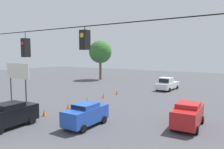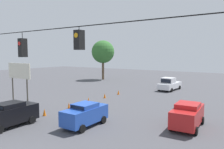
{
  "view_description": "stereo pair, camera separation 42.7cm",
  "coord_description": "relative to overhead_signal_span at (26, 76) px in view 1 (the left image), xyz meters",
  "views": [
    {
      "loc": [
        -9.99,
        5.43,
        5.95
      ],
      "look_at": [
        1.46,
        -12.02,
        4.0
      ],
      "focal_mm": 35.0,
      "sensor_mm": 36.0,
      "label": 1
    },
    {
      "loc": [
        -10.34,
        5.19,
        5.95
      ],
      "look_at": [
        1.46,
        -12.02,
        4.0
      ],
      "focal_mm": 35.0,
      "sensor_mm": 36.0,
      "label": 2
    }
  ],
  "objects": [
    {
      "name": "sedan_black_parked_shoulder",
      "position": [
        6.45,
        -2.87,
        -3.78
      ],
      "size": [
        2.11,
        4.55,
        2.01
      ],
      "color": "black",
      "rests_on": "ground_plane"
    },
    {
      "name": "roadside_billboard",
      "position": [
        12.78,
        -7.87,
        -1.18
      ],
      "size": [
        4.11,
        0.16,
        4.92
      ],
      "color": "#4C473D",
      "rests_on": "ground_plane"
    },
    {
      "name": "traffic_cone_fifth",
      "position": [
        6.99,
        -16.74,
        -4.49
      ],
      "size": [
        0.33,
        0.33,
        0.68
      ],
      "primitive_type": "cone",
      "color": "orange",
      "rests_on": "ground_plane"
    },
    {
      "name": "sedan_red_oncoming_far",
      "position": [
        -5.62,
        -10.96,
        -3.79
      ],
      "size": [
        2.31,
        4.64,
        2.0
      ],
      "color": "red",
      "rests_on": "ground_plane"
    },
    {
      "name": "pickup_truck_white_withflow_deep",
      "position": [
        2.06,
        -28.12,
        -3.85
      ],
      "size": [
        2.51,
        5.54,
        2.12
      ],
      "color": "silver",
      "rests_on": "ground_plane"
    },
    {
      "name": "overhead_signal_span",
      "position": [
        0.0,
        0.0,
        0.0
      ],
      "size": [
        21.59,
        0.38,
        7.91
      ],
      "color": "slate",
      "rests_on": "ground_plane"
    },
    {
      "name": "traffic_cone_farthest",
      "position": [
        6.88,
        -20.0,
        -4.49
      ],
      "size": [
        0.33,
        0.33,
        0.68
      ],
      "primitive_type": "cone",
      "color": "orange",
      "rests_on": "ground_plane"
    },
    {
      "name": "sedan_blue_withflow_mid",
      "position": [
        1.48,
        -6.5,
        -3.83
      ],
      "size": [
        2.01,
        4.24,
        1.91
      ],
      "color": "#234CB2",
      "rests_on": "ground_plane"
    },
    {
      "name": "traffic_cone_second",
      "position": [
        6.73,
        -6.52,
        -4.49
      ],
      "size": [
        0.33,
        0.33,
        0.68
      ],
      "primitive_type": "cone",
      "color": "orange",
      "rests_on": "ground_plane"
    },
    {
      "name": "traffic_cone_fourth",
      "position": [
        6.94,
        -13.28,
        -4.49
      ],
      "size": [
        0.33,
        0.33,
        0.68
      ],
      "primitive_type": "cone",
      "color": "orange",
      "rests_on": "ground_plane"
    },
    {
      "name": "tree_horizon_left",
      "position": [
        20.29,
        -34.15,
        1.65
      ],
      "size": [
        5.3,
        5.3,
        9.16
      ],
      "color": "brown",
      "rests_on": "ground_plane"
    },
    {
      "name": "traffic_cone_nearest",
      "position": [
        6.76,
        -3.17,
        -4.49
      ],
      "size": [
        0.33,
        0.33,
        0.68
      ],
      "primitive_type": "cone",
      "color": "orange",
      "rests_on": "ground_plane"
    },
    {
      "name": "traffic_cone_third",
      "position": [
        6.8,
        -9.86,
        -4.49
      ],
      "size": [
        0.33,
        0.33,
        0.68
      ],
      "primitive_type": "cone",
      "color": "orange",
      "rests_on": "ground_plane"
    }
  ]
}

